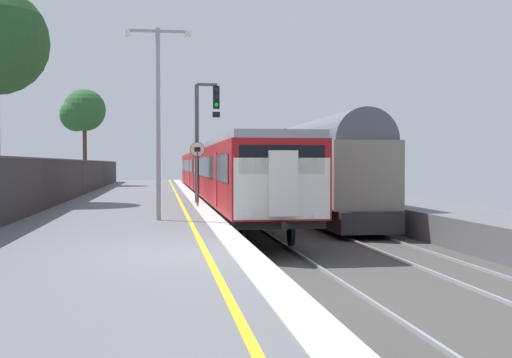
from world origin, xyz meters
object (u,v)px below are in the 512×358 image
speed_limit_sign (197,165)px  background_tree_left (82,112)px  platform_lamp_mid (158,107)px  freight_train_adjacent_track (293,166)px  signal_gantry (203,128)px  commuter_train_at_platform (217,171)px

speed_limit_sign → background_tree_left: size_ratio=0.34×
platform_lamp_mid → freight_train_adjacent_track: bearing=64.4°
freight_train_adjacent_track → platform_lamp_mid: bearing=-115.6°
freight_train_adjacent_track → signal_gantry: (-5.49, -7.05, 1.69)m
commuter_train_at_platform → freight_train_adjacent_track: freight_train_adjacent_track is taller
speed_limit_sign → platform_lamp_mid: (-1.53, -6.22, 1.75)m
commuter_train_at_platform → speed_limit_sign: 12.30m
signal_gantry → commuter_train_at_platform: bearing=81.6°
signal_gantry → background_tree_left: (-7.95, 23.60, 2.53)m
speed_limit_sign → background_tree_left: (-7.58, 25.76, 4.13)m
commuter_train_at_platform → platform_lamp_mid: bearing=-100.4°
freight_train_adjacent_track → background_tree_left: (-13.43, 16.55, 4.22)m
commuter_train_at_platform → platform_lamp_mid: platform_lamp_mid is taller
freight_train_adjacent_track → signal_gantry: size_ratio=5.23×
commuter_train_at_platform → signal_gantry: (-1.48, -9.99, 1.98)m
speed_limit_sign → platform_lamp_mid: platform_lamp_mid is taller
commuter_train_at_platform → background_tree_left: (-9.43, 13.61, 4.51)m
signal_gantry → platform_lamp_mid: 8.59m
freight_train_adjacent_track → signal_gantry: signal_gantry is taller
freight_train_adjacent_track → platform_lamp_mid: platform_lamp_mid is taller
freight_train_adjacent_track → platform_lamp_mid: (-7.38, -15.43, 1.85)m
speed_limit_sign → freight_train_adjacent_track: bearing=57.6°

